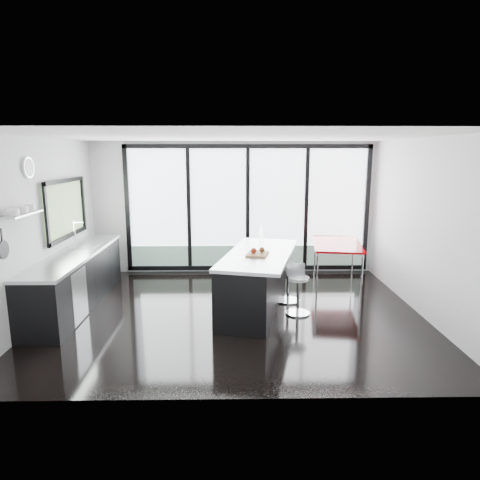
{
  "coord_description": "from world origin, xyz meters",
  "views": [
    {
      "loc": [
        -0.02,
        -6.6,
        2.55
      ],
      "look_at": [
        0.1,
        0.3,
        1.15
      ],
      "focal_mm": 32.0,
      "sensor_mm": 36.0,
      "label": 1
    }
  ],
  "objects_px": {
    "bar_stool_near": "(298,295)",
    "red_table": "(336,264)",
    "island": "(254,280)",
    "bar_stool_far": "(288,283)"
  },
  "relations": [
    {
      "from": "bar_stool_near",
      "to": "red_table",
      "type": "distance_m",
      "value": 1.88
    },
    {
      "from": "island",
      "to": "bar_stool_far",
      "type": "height_order",
      "value": "island"
    },
    {
      "from": "red_table",
      "to": "bar_stool_near",
      "type": "bearing_deg",
      "value": -122.02
    },
    {
      "from": "island",
      "to": "red_table",
      "type": "relative_size",
      "value": 1.62
    },
    {
      "from": "island",
      "to": "red_table",
      "type": "distance_m",
      "value": 2.14
    },
    {
      "from": "island",
      "to": "bar_stool_far",
      "type": "relative_size",
      "value": 3.84
    },
    {
      "from": "bar_stool_near",
      "to": "bar_stool_far",
      "type": "relative_size",
      "value": 0.94
    },
    {
      "from": "island",
      "to": "bar_stool_near",
      "type": "relative_size",
      "value": 4.07
    },
    {
      "from": "bar_stool_near",
      "to": "red_table",
      "type": "xyz_separation_m",
      "value": [
        0.99,
        1.59,
        0.11
      ]
    },
    {
      "from": "island",
      "to": "bar_stool_far",
      "type": "bearing_deg",
      "value": 29.26
    }
  ]
}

